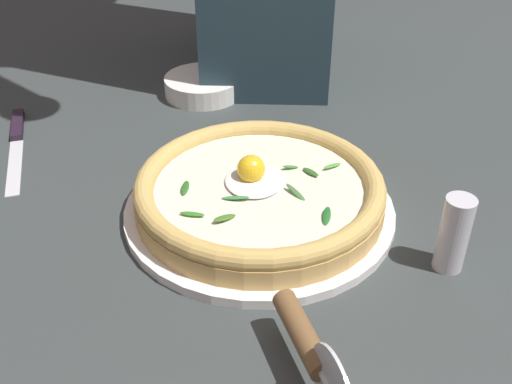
% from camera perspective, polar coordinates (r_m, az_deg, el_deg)
% --- Properties ---
extents(ground_plane, '(2.40, 2.40, 0.03)m').
position_cam_1_polar(ground_plane, '(0.72, 0.55, -4.51)').
color(ground_plane, '#353C3C').
rests_on(ground_plane, ground).
extents(pizza_plate, '(0.32, 0.32, 0.01)m').
position_cam_1_polar(pizza_plate, '(0.73, -0.00, -1.67)').
color(pizza_plate, white).
rests_on(pizza_plate, ground).
extents(pizza, '(0.30, 0.30, 0.06)m').
position_cam_1_polar(pizza, '(0.72, -0.00, 0.12)').
color(pizza, tan).
rests_on(pizza, pizza_plate).
extents(side_bowl, '(0.13, 0.13, 0.03)m').
position_cam_1_polar(side_bowl, '(1.02, -5.00, 9.91)').
color(side_bowl, white).
rests_on(side_bowl, ground).
extents(pizza_cutter, '(0.15, 0.05, 0.08)m').
position_cam_1_polar(pizza_cutter, '(0.53, 5.17, -14.56)').
color(pizza_cutter, silver).
rests_on(pizza_cutter, ground).
extents(table_knife, '(0.23, 0.06, 0.01)m').
position_cam_1_polar(table_knife, '(0.96, -21.57, 4.85)').
color(table_knife, silver).
rests_on(table_knife, ground).
extents(pepper_shaker, '(0.03, 0.03, 0.09)m').
position_cam_1_polar(pepper_shaker, '(0.67, 18.11, -3.78)').
color(pepper_shaker, silver).
rests_on(pepper_shaker, ground).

